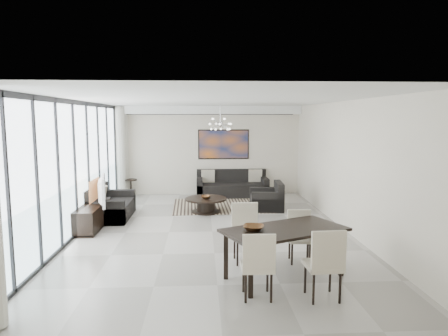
{
  "coord_description": "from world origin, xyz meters",
  "views": [
    {
      "loc": [
        -0.22,
        -8.66,
        2.53
      ],
      "look_at": [
        0.34,
        1.42,
        1.25
      ],
      "focal_mm": 32.0,
      "sensor_mm": 36.0,
      "label": 1
    }
  ],
  "objects": [
    {
      "name": "loveseat",
      "position": [
        -2.55,
        1.38,
        0.28
      ],
      "size": [
        0.91,
        1.62,
        0.81
      ],
      "color": "black",
      "rests_on": "floor"
    },
    {
      "name": "window_wall",
      "position": [
        -2.86,
        0.0,
        1.47
      ],
      "size": [
        0.37,
        8.95,
        2.9
      ],
      "color": "silver",
      "rests_on": "floor"
    },
    {
      "name": "bowl_coffee",
      "position": [
        -0.13,
        1.77,
        0.43
      ],
      "size": [
        0.3,
        0.3,
        0.08
      ],
      "primitive_type": "imported",
      "rotation": [
        0.0,
        0.0,
        -0.17
      ],
      "color": "brown",
      "rests_on": "coffee_table"
    },
    {
      "name": "sofa_main",
      "position": [
        0.75,
        4.07,
        0.28
      ],
      "size": [
        2.29,
        0.94,
        0.83
      ],
      "color": "black",
      "rests_on": "floor"
    },
    {
      "name": "room_shell",
      "position": [
        0.46,
        0.0,
        1.45
      ],
      "size": [
        6.0,
        9.0,
        2.9
      ],
      "color": "#A8A39B",
      "rests_on": "ground"
    },
    {
      "name": "coffee_table",
      "position": [
        -0.12,
        1.84,
        0.22
      ],
      "size": [
        1.11,
        1.11,
        0.39
      ],
      "color": "black",
      "rests_on": "floor"
    },
    {
      "name": "soffit",
      "position": [
        0.0,
        4.3,
        2.77
      ],
      "size": [
        5.98,
        0.4,
        0.26
      ],
      "primitive_type": "cube",
      "color": "white",
      "rests_on": "room_shell"
    },
    {
      "name": "rug",
      "position": [
        0.34,
        2.6,
        0.01
      ],
      "size": [
        2.82,
        2.2,
        0.01
      ],
      "primitive_type": "cube",
      "rotation": [
        0.0,
        0.0,
        0.03
      ],
      "color": "black",
      "rests_on": "floor"
    },
    {
      "name": "dining_chair_nw",
      "position": [
        0.54,
        -1.82,
        0.59
      ],
      "size": [
        0.49,
        0.49,
        1.02
      ],
      "color": "beige",
      "rests_on": "floor"
    },
    {
      "name": "dining_chair_sw",
      "position": [
        0.54,
        -3.41,
        0.56
      ],
      "size": [
        0.46,
        0.46,
        0.97
      ],
      "color": "beige",
      "rests_on": "floor"
    },
    {
      "name": "dining_chair_se",
      "position": [
        1.46,
        -3.49,
        0.59
      ],
      "size": [
        0.5,
        0.5,
        1.03
      ],
      "color": "beige",
      "rests_on": "floor"
    },
    {
      "name": "armchair",
      "position": [
        1.59,
        2.06,
        0.26
      ],
      "size": [
        0.91,
        0.96,
        0.77
      ],
      "color": "black",
      "rests_on": "floor"
    },
    {
      "name": "dining_table",
      "position": [
        1.07,
        -2.63,
        0.71
      ],
      "size": [
        2.14,
        1.66,
        0.8
      ],
      "color": "black",
      "rests_on": "floor"
    },
    {
      "name": "side_table",
      "position": [
        -2.51,
        4.15,
        0.38
      ],
      "size": [
        0.41,
        0.41,
        0.56
      ],
      "color": "black",
      "rests_on": "floor"
    },
    {
      "name": "tv_console",
      "position": [
        -2.76,
        0.49,
        0.27
      ],
      "size": [
        0.48,
        1.72,
        0.54
      ],
      "primitive_type": "cube",
      "color": "black",
      "rests_on": "floor"
    },
    {
      "name": "painting",
      "position": [
        0.5,
        4.47,
        1.65
      ],
      "size": [
        1.68,
        0.04,
        0.98
      ],
      "primitive_type": "cube",
      "color": "#C15E1A",
      "rests_on": "room_shell"
    },
    {
      "name": "chandelier",
      "position": [
        0.3,
        2.5,
        2.35
      ],
      "size": [
        0.66,
        0.66,
        0.71
      ],
      "color": "silver",
      "rests_on": "room_shell"
    },
    {
      "name": "television",
      "position": [
        -2.6,
        0.5,
        0.87
      ],
      "size": [
        0.4,
        1.15,
        0.66
      ],
      "primitive_type": "imported",
      "rotation": [
        0.0,
        0.0,
        1.8
      ],
      "color": "gray",
      "rests_on": "tv_console"
    },
    {
      "name": "bowl_dining",
      "position": [
        0.57,
        -2.7,
        0.84
      ],
      "size": [
        0.39,
        0.39,
        0.08
      ],
      "primitive_type": "imported",
      "rotation": [
        0.0,
        0.0,
        -0.21
      ],
      "color": "brown",
      "rests_on": "dining_table"
    },
    {
      "name": "dining_chair_ne",
      "position": [
        1.5,
        -1.88,
        0.51
      ],
      "size": [
        0.44,
        0.44,
        0.9
      ],
      "color": "beige",
      "rests_on": "floor"
    }
  ]
}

